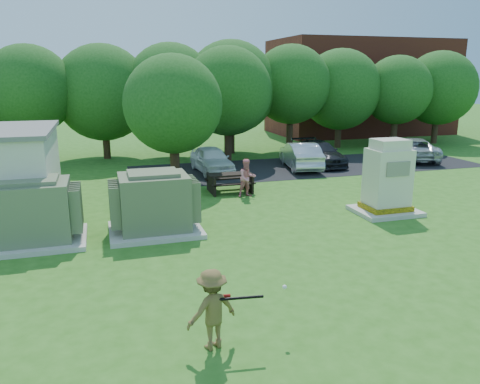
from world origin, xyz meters
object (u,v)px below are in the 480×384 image
object	(u,v)px
transformer_left	(33,213)
generator_cabinet	(387,181)
car_silver_a	(301,155)
car_dark	(319,153)
picnic_table	(230,180)
batter	(212,309)
person_by_generator	(392,185)
car_silver_b	(412,149)
person_walking_right	(401,172)
person_at_picnic	(247,178)
transformer_right	(154,204)
car_white	(212,159)

from	to	relation	value
transformer_left	generator_cabinet	bearing A→B (deg)	-1.29
car_silver_a	car_dark	distance (m)	1.64
transformer_left	picnic_table	bearing A→B (deg)	31.29
batter	person_by_generator	xyz separation A→B (m)	(9.01, 7.46, 0.12)
transformer_left	car_silver_b	distance (m)	22.43
car_silver_a	car_silver_b	size ratio (longest dim) A/B	0.91
car_dark	generator_cabinet	bearing A→B (deg)	-101.24
picnic_table	car_silver_a	size ratio (longest dim) A/B	0.44
person_by_generator	generator_cabinet	bearing A→B (deg)	82.70
generator_cabinet	batter	world-z (taller)	generator_cabinet
transformer_left	person_walking_right	xyz separation A→B (m)	(15.04, 2.70, -0.12)
picnic_table	person_at_picnic	distance (m)	1.18
car_silver_b	picnic_table	bearing A→B (deg)	39.32
person_by_generator	car_dark	world-z (taller)	person_by_generator
transformer_right	person_walking_right	size ratio (longest dim) A/B	1.76
transformer_right	car_silver_b	size ratio (longest dim) A/B	0.61
person_at_picnic	car_silver_a	size ratio (longest dim) A/B	0.37
generator_cabinet	car_silver_b	distance (m)	12.49
car_silver_b	car_silver_a	bearing A→B (deg)	23.56
car_white	car_silver_a	world-z (taller)	car_silver_a
car_silver_a	generator_cabinet	bearing A→B (deg)	96.91
person_at_picnic	car_silver_b	bearing A→B (deg)	16.72
transformer_right	person_by_generator	bearing A→B (deg)	1.83
car_white	car_silver_a	distance (m)	5.01
transformer_right	car_silver_a	world-z (taller)	transformer_right
transformer_left	person_by_generator	xyz separation A→B (m)	(12.95, 0.30, -0.04)
transformer_left	car_silver_a	world-z (taller)	transformer_left
car_silver_a	car_dark	size ratio (longest dim) A/B	0.96
transformer_right	person_at_picnic	bearing A→B (deg)	39.34
transformer_left	transformer_right	size ratio (longest dim) A/B	1.00
generator_cabinet	car_dark	distance (m)	9.89
person_at_picnic	car_white	size ratio (longest dim) A/B	0.40
person_walking_right	car_silver_b	size ratio (longest dim) A/B	0.35
person_at_picnic	person_walking_right	distance (m)	7.06
transformer_right	car_silver_a	xyz separation A→B (m)	(9.09, 8.68, -0.24)
batter	person_by_generator	distance (m)	11.70
car_white	car_dark	xyz separation A→B (m)	(6.47, 0.34, -0.02)
generator_cabinet	car_dark	size ratio (longest dim) A/B	0.61
car_white	picnic_table	bearing A→B (deg)	-96.46
person_at_picnic	transformer_left	bearing A→B (deg)	-163.85
batter	person_walking_right	bearing A→B (deg)	-155.02
transformer_left	car_white	xyz separation A→B (m)	(7.79, 9.07, -0.28)
person_at_picnic	car_silver_a	world-z (taller)	person_at_picnic
transformer_right	person_by_generator	distance (m)	9.25
person_at_picnic	car_white	xyz separation A→B (m)	(-0.25, 5.51, -0.13)
generator_cabinet	person_walking_right	distance (m)	4.04
generator_cabinet	person_walking_right	size ratio (longest dim) A/B	1.65
transformer_right	generator_cabinet	world-z (taller)	generator_cabinet
person_by_generator	transformer_left	bearing A→B (deg)	41.12
generator_cabinet	person_walking_right	xyz separation A→B (m)	(2.71, 2.97, -0.38)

